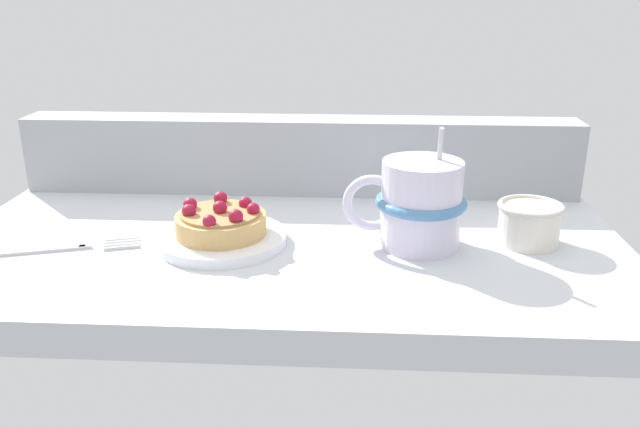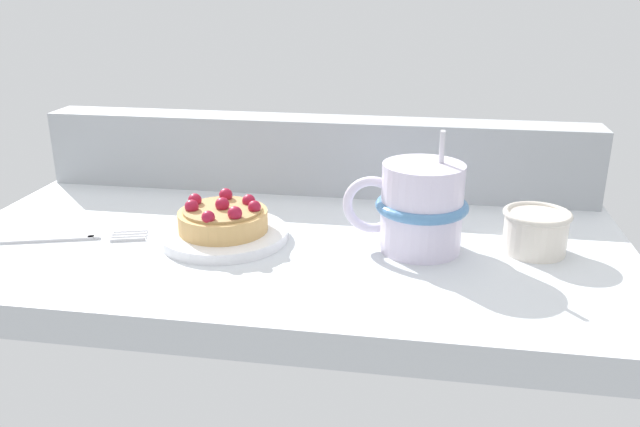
{
  "view_description": "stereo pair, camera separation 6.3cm",
  "coord_description": "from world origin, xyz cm",
  "px_view_note": "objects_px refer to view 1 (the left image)",
  "views": [
    {
      "loc": [
        7.06,
        -60.95,
        24.81
      ],
      "look_at": [
        3.54,
        -1.58,
        3.26
      ],
      "focal_mm": 36.22,
      "sensor_mm": 36.0,
      "label": 1
    },
    {
      "loc": [
        13.34,
        -60.24,
        24.81
      ],
      "look_at": [
        3.54,
        -1.58,
        3.26
      ],
      "focal_mm": 36.22,
      "sensor_mm": 36.0,
      "label": 2
    }
  ],
  "objects_px": {
    "coffee_mug": "(419,204)",
    "dessert_fork": "(61,247)",
    "dessert_plate": "(222,239)",
    "raspberry_tart": "(221,222)",
    "sugar_bowl": "(530,223)"
  },
  "relations": [
    {
      "from": "coffee_mug",
      "to": "dessert_fork",
      "type": "distance_m",
      "value": 0.35
    },
    {
      "from": "dessert_plate",
      "to": "raspberry_tart",
      "type": "relative_size",
      "value": 1.44
    },
    {
      "from": "dessert_fork",
      "to": "dessert_plate",
      "type": "bearing_deg",
      "value": 9.75
    },
    {
      "from": "dessert_plate",
      "to": "sugar_bowl",
      "type": "height_order",
      "value": "sugar_bowl"
    },
    {
      "from": "raspberry_tart",
      "to": "coffee_mug",
      "type": "height_order",
      "value": "coffee_mug"
    },
    {
      "from": "raspberry_tart",
      "to": "dessert_fork",
      "type": "height_order",
      "value": "raspberry_tart"
    },
    {
      "from": "dessert_plate",
      "to": "coffee_mug",
      "type": "relative_size",
      "value": 1.07
    },
    {
      "from": "coffee_mug",
      "to": "sugar_bowl",
      "type": "distance_m",
      "value": 0.11
    },
    {
      "from": "sugar_bowl",
      "to": "coffee_mug",
      "type": "bearing_deg",
      "value": -175.55
    },
    {
      "from": "dessert_plate",
      "to": "sugar_bowl",
      "type": "distance_m",
      "value": 0.31
    },
    {
      "from": "raspberry_tart",
      "to": "sugar_bowl",
      "type": "height_order",
      "value": "raspberry_tart"
    },
    {
      "from": "dessert_fork",
      "to": "sugar_bowl",
      "type": "distance_m",
      "value": 0.46
    },
    {
      "from": "coffee_mug",
      "to": "sugar_bowl",
      "type": "height_order",
      "value": "coffee_mug"
    },
    {
      "from": "dessert_fork",
      "to": "raspberry_tart",
      "type": "bearing_deg",
      "value": 9.77
    },
    {
      "from": "raspberry_tart",
      "to": "dessert_fork",
      "type": "relative_size",
      "value": 0.59
    }
  ]
}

